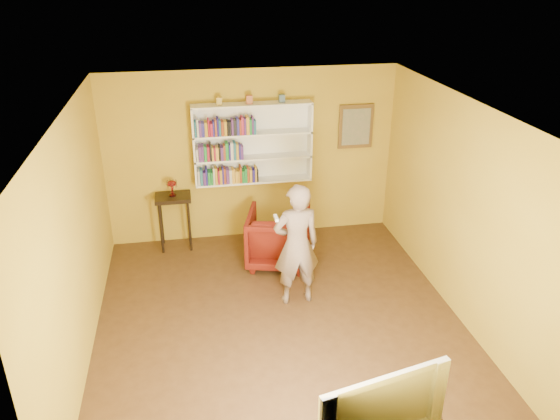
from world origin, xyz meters
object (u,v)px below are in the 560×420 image
object	(u,v)px
console_table	(174,205)
ruby_lustre	(172,185)
television	(376,400)
armchair	(278,238)
person	(297,245)
bookshelf	(252,143)

from	to	relation	value
console_table	ruby_lustre	xyz separation A→B (m)	(0.00, -0.00, 0.33)
console_table	television	bearing A→B (deg)	-69.69
armchair	person	world-z (taller)	person
armchair	person	xyz separation A→B (m)	(0.05, -1.03, 0.42)
ruby_lustre	person	world-z (taller)	person
console_table	ruby_lustre	distance (m)	0.33
bookshelf	ruby_lustre	world-z (taller)	bookshelf
person	television	world-z (taller)	person
armchair	television	bearing A→B (deg)	108.19
bookshelf	console_table	bearing A→B (deg)	-172.74
bookshelf	person	bearing A→B (deg)	-81.38
console_table	television	xyz separation A→B (m)	(1.67, -4.50, 0.08)
bookshelf	armchair	world-z (taller)	bookshelf
television	ruby_lustre	bearing A→B (deg)	97.55
console_table	person	xyz separation A→B (m)	(1.55, -1.79, 0.11)
person	console_table	bearing A→B (deg)	-53.34
console_table	television	distance (m)	4.80
ruby_lustre	television	xyz separation A→B (m)	(1.67, -4.50, -0.25)
bookshelf	television	world-z (taller)	bookshelf
person	television	xyz separation A→B (m)	(0.12, -2.71, -0.03)
ruby_lustre	television	size ratio (longest dim) A/B	0.21
armchair	television	distance (m)	3.76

